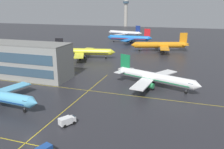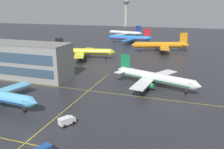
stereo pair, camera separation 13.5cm
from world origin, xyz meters
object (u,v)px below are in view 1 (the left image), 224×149
(airliner_second_row, at_px, (154,77))
(airliner_far_left_stand, at_px, (161,45))
(airliner_distant_taxiway, at_px, (125,33))
(service_truck_catering, at_px, (67,120))
(airliner_third_row, at_px, (83,52))
(control_tower, at_px, (126,11))
(airliner_far_right_stand, at_px, (130,38))

(airliner_second_row, distance_m, airliner_far_left_stand, 71.77)
(airliner_second_row, bearing_deg, airliner_far_left_stand, 94.69)
(airliner_second_row, xyz_separation_m, airliner_distant_taxiway, (-47.54, 135.67, 0.31))
(airliner_second_row, bearing_deg, service_truck_catering, -115.19)
(airliner_third_row, bearing_deg, service_truck_catering, -68.04)
(airliner_far_left_stand, xyz_separation_m, service_truck_catering, (-10.60, -106.53, -2.94))
(service_truck_catering, bearing_deg, control_tower, 102.04)
(airliner_third_row, bearing_deg, airliner_second_row, -38.53)
(airliner_second_row, height_order, airliner_far_right_stand, airliner_far_right_stand)
(airliner_second_row, xyz_separation_m, airliner_far_right_stand, (-34.09, 100.65, 0.41))
(airliner_third_row, bearing_deg, airliner_distant_taxiway, 91.43)
(airliner_third_row, height_order, airliner_far_left_stand, airliner_far_left_stand)
(airliner_third_row, xyz_separation_m, airliner_far_right_stand, (10.96, 64.78, 0.15))
(airliner_second_row, height_order, control_tower, control_tower)
(service_truck_catering, bearing_deg, airliner_distant_taxiway, 100.32)
(service_truck_catering, bearing_deg, airliner_third_row, 111.96)
(airliner_second_row, bearing_deg, airliner_far_right_stand, 108.71)
(airliner_distant_taxiway, bearing_deg, control_tower, 104.39)
(service_truck_catering, height_order, control_tower, control_tower)
(airliner_far_right_stand, relative_size, airliner_distant_taxiway, 1.03)
(airliner_far_right_stand, bearing_deg, airliner_distant_taxiway, 111.02)
(airliner_third_row, bearing_deg, control_tower, 98.68)
(airliner_distant_taxiway, height_order, control_tower, control_tower)
(airliner_far_left_stand, distance_m, airliner_distant_taxiway, 76.49)
(airliner_far_left_stand, height_order, control_tower, control_tower)
(airliner_second_row, height_order, airliner_third_row, airliner_third_row)
(airliner_second_row, distance_m, airliner_distant_taxiway, 143.76)
(service_truck_catering, xyz_separation_m, control_tower, (-62.51, 293.19, 20.85))
(airliner_third_row, height_order, airliner_distant_taxiway, airliner_distant_taxiway)
(airliner_third_row, xyz_separation_m, service_truck_catering, (28.58, -70.87, -2.66))
(airliner_far_right_stand, height_order, airliner_distant_taxiway, airliner_far_right_stand)
(airliner_distant_taxiway, height_order, service_truck_catering, airliner_distant_taxiway)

